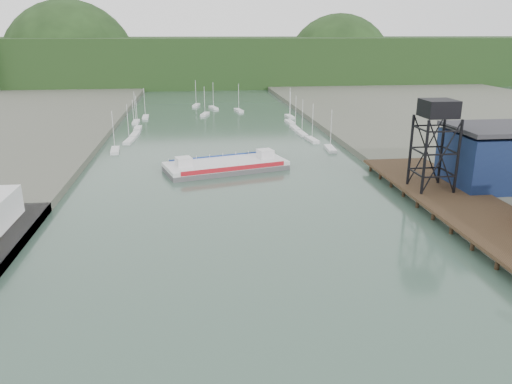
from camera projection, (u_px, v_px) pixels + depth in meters
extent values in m
cube|color=black|center=(479.00, 214.00, 78.83)|extent=(14.00, 70.00, 0.50)
cylinder|color=black|center=(442.00, 222.00, 78.46)|extent=(0.60, 0.60, 2.20)
cylinder|color=black|center=(425.00, 158.00, 85.62)|extent=(0.50, 0.50, 13.00)
cylinder|color=black|center=(458.00, 157.00, 86.33)|extent=(0.50, 0.50, 13.00)
cylinder|color=black|center=(411.00, 150.00, 91.29)|extent=(0.50, 0.50, 13.00)
cylinder|color=black|center=(442.00, 149.00, 91.99)|extent=(0.50, 0.50, 13.00)
cube|color=black|center=(439.00, 108.00, 86.36)|extent=(5.50, 5.50, 3.00)
cube|color=#0B1034|center=(504.00, 159.00, 93.09)|extent=(20.00, 14.00, 10.00)
cube|color=#2D2D33|center=(509.00, 128.00, 91.28)|extent=(20.50, 14.50, 0.80)
cube|color=silver|center=(115.00, 151.00, 127.34)|extent=(2.67, 7.65, 0.90)
cube|color=silver|center=(129.00, 141.00, 138.38)|extent=(2.81, 7.67, 0.90)
cube|color=silver|center=(135.00, 135.00, 146.83)|extent=(2.35, 7.59, 0.90)
cube|color=silver|center=(138.00, 129.00, 156.18)|extent=(2.01, 7.50, 0.90)
cube|color=silver|center=(136.00, 122.00, 167.54)|extent=(2.00, 7.50, 0.90)
cube|color=silver|center=(146.00, 117.00, 177.10)|extent=(2.16, 7.54, 0.90)
cube|color=silver|center=(330.00, 149.00, 129.23)|extent=(2.53, 7.62, 0.90)
cube|color=silver|center=(312.00, 140.00, 139.83)|extent=(2.76, 7.67, 0.90)
cube|color=silver|center=(302.00, 134.00, 148.00)|extent=(2.22, 7.56, 0.90)
cube|color=silver|center=(295.00, 128.00, 156.48)|extent=(2.18, 7.54, 0.90)
cube|color=silver|center=(290.00, 122.00, 167.01)|extent=(2.46, 7.61, 0.90)
cube|color=silver|center=(290.00, 117.00, 178.22)|extent=(2.48, 7.61, 0.90)
cube|color=silver|center=(205.00, 114.00, 183.21)|extent=(3.78, 7.76, 0.90)
cube|color=silver|center=(239.00, 110.00, 192.32)|extent=(3.31, 7.74, 0.90)
cube|color=silver|center=(213.00, 108.00, 198.77)|extent=(3.76, 7.76, 0.90)
cube|color=silver|center=(196.00, 105.00, 205.53)|extent=(3.40, 7.74, 0.90)
cube|color=black|center=(203.00, 61.00, 312.25)|extent=(500.00, 120.00, 28.00)
sphere|color=black|center=(72.00, 68.00, 304.07)|extent=(80.00, 80.00, 80.00)
sphere|color=black|center=(338.00, 68.00, 334.12)|extent=(70.00, 70.00, 70.00)
cube|color=#505052|center=(226.00, 168.00, 110.61)|extent=(28.30, 17.32, 1.06)
cube|color=silver|center=(226.00, 164.00, 110.32)|extent=(28.30, 17.32, 0.85)
cube|color=red|center=(234.00, 169.00, 105.57)|extent=(22.43, 6.44, 0.95)
cube|color=navy|center=(218.00, 157.00, 114.94)|extent=(22.43, 6.44, 0.95)
cube|color=silver|center=(184.00, 162.00, 106.42)|extent=(3.91, 3.91, 2.11)
cube|color=silver|center=(265.00, 154.00, 113.44)|extent=(3.91, 3.91, 2.11)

